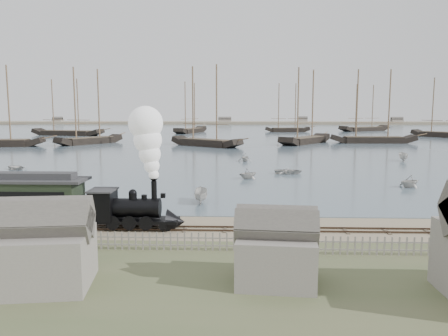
{
  "coord_description": "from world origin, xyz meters",
  "views": [
    {
      "loc": [
        0.13,
        -33.87,
        8.91
      ],
      "look_at": [
        -1.41,
        7.0,
        3.5
      ],
      "focal_mm": 35.0,
      "sensor_mm": 36.0,
      "label": 1
    }
  ],
  "objects": [
    {
      "name": "ground",
      "position": [
        0.0,
        0.0,
        0.0
      ],
      "size": [
        600.0,
        600.0,
        0.0
      ],
      "primitive_type": "plane",
      "color": "tan",
      "rests_on": "ground"
    },
    {
      "name": "harbor_water",
      "position": [
        0.0,
        170.0,
        0.03
      ],
      "size": [
        600.0,
        336.0,
        0.06
      ],
      "primitive_type": "cube",
      "color": "#4A5A6A",
      "rests_on": "ground"
    },
    {
      "name": "rail_track",
      "position": [
        0.0,
        -2.0,
        0.04
      ],
      "size": [
        120.0,
        1.8,
        0.16
      ],
      "color": "#3B2B20",
      "rests_on": "ground"
    },
    {
      "name": "picket_fence_west",
      "position": [
        -6.5,
        -7.0,
        0.0
      ],
      "size": [
        19.0,
        0.1,
        1.2
      ],
      "primitive_type": null,
      "color": "gray",
      "rests_on": "ground"
    },
    {
      "name": "picket_fence_east",
      "position": [
        12.5,
        -7.5,
        0.0
      ],
      "size": [
        15.0,
        0.1,
        1.2
      ],
      "primitive_type": null,
      "color": "gray",
      "rests_on": "ground"
    },
    {
      "name": "shed_left",
      "position": [
        -10.0,
        -13.0,
        0.0
      ],
      "size": [
        5.0,
        4.0,
        4.1
      ],
      "primitive_type": null,
      "color": "gray",
      "rests_on": "ground"
    },
    {
      "name": "shed_mid",
      "position": [
        2.0,
        -12.0,
        0.0
      ],
      "size": [
        4.0,
        3.5,
        3.6
      ],
      "primitive_type": null,
      "color": "gray",
      "rests_on": "ground"
    },
    {
      "name": "far_spit",
      "position": [
        0.0,
        250.0,
        0.0
      ],
      "size": [
        500.0,
        20.0,
        1.8
      ],
      "primitive_type": "cube",
      "color": "tan",
      "rests_on": "ground"
    },
    {
      "name": "locomotive",
      "position": [
        -7.01,
        -2.0,
        4.12
      ],
      "size": [
        7.14,
        2.67,
        8.9
      ],
      "color": "black",
      "rests_on": "ground"
    },
    {
      "name": "beached_dinghy",
      "position": [
        2.73,
        -0.02,
        0.45
      ],
      "size": [
        3.84,
        4.85,
        0.91
      ],
      "primitive_type": "imported",
      "rotation": [
        0.0,
        0.0,
        1.74
      ],
      "color": "#B9B6B0",
      "rests_on": "ground"
    },
    {
      "name": "rowboat_1",
      "position": [
        1.13,
        22.44,
        0.78
      ],
      "size": [
        3.5,
        3.59,
        1.44
      ],
      "primitive_type": "imported",
      "rotation": [
        0.0,
        0.0,
        2.2
      ],
      "color": "#B9B6B0",
      "rests_on": "harbor_water"
    },
    {
      "name": "rowboat_2",
      "position": [
        -3.7,
        7.49,
        0.71
      ],
      "size": [
        3.43,
        1.44,
        1.3
      ],
      "primitive_type": "imported",
      "rotation": [
        0.0,
        0.0,
        3.19
      ],
      "color": "#B9B6B0",
      "rests_on": "harbor_water"
    },
    {
      "name": "rowboat_3",
      "position": [
        6.89,
        27.1,
        0.47
      ],
      "size": [
        2.98,
        4.04,
        0.81
      ],
      "primitive_type": "imported",
      "rotation": [
        0.0,
        0.0,
        1.52
      ],
      "color": "#B9B6B0",
      "rests_on": "harbor_water"
    },
    {
      "name": "rowboat_4",
      "position": [
        19.76,
        16.73,
        0.81
      ],
      "size": [
        3.51,
        3.67,
        1.5
      ],
      "primitive_type": "imported",
      "rotation": [
        0.0,
        0.0,
        5.22
      ],
      "color": "#B9B6B0",
      "rests_on": "harbor_water"
    },
    {
      "name": "rowboat_5",
      "position": [
        28.82,
        43.67,
        0.79
      ],
      "size": [
        3.98,
        2.22,
        1.45
      ],
      "primitive_type": "imported",
      "rotation": [
        0.0,
        0.0,
        2.92
      ],
      "color": "#B9B6B0",
      "rests_on": "harbor_water"
    },
    {
      "name": "rowboat_6",
      "position": [
        -33.98,
        30.27,
        0.41
      ],
      "size": [
        3.89,
        4.18,
        0.71
      ],
      "primitive_type": "imported",
      "rotation": [
        0.0,
        0.0,
        4.14
      ],
      "color": "#B9B6B0",
      "rests_on": "harbor_water"
    },
    {
      "name": "rowboat_7",
      "position": [
        0.97,
        42.07,
        0.77
      ],
      "size": [
        3.17,
        2.9,
        1.42
      ],
      "primitive_type": "imported",
      "rotation": [
        0.0,
        0.0,
        6.05
      ],
      "color": "#B9B6B0",
      "rests_on": "harbor_water"
    },
    {
      "name": "schooner_1",
      "position": [
        -39.96,
        80.63,
        10.06
      ],
      "size": [
        14.41,
        18.81,
        20.0
      ],
      "primitive_type": null,
      "rotation": [
        0.0,
        0.0,
        0.99
      ],
      "color": "black",
      "rests_on": "harbor_water"
    },
    {
      "name": "schooner_2",
      "position": [
        -8.47,
        74.5,
        10.06
      ],
      "size": [
        19.27,
        16.48,
        20.0
      ],
      "primitive_type": null,
      "rotation": [
        0.0,
        0.0,
        -0.66
      ],
      "color": "black",
      "rests_on": "harbor_water"
    },
    {
      "name": "schooner_3",
      "position": [
        17.68,
        84.29,
        10.06
      ],
      "size": [
        17.06,
        21.47,
        20.0
      ],
      "primitive_type": null,
      "rotation": [
        0.0,
        0.0,
        0.97
      ],
      "color": "black",
      "rests_on": "harbor_water"
    },
    {
      "name": "schooner_4",
      "position": [
        36.5,
        86.81,
        10.06
      ],
      "size": [
        22.65,
        5.6,
        20.0
      ],
      "primitive_type": null,
      "rotation": [
        0.0,
        0.0,
        0.02
      ],
      "color": "black",
      "rests_on": "harbor_water"
    },
    {
      "name": "schooner_5",
      "position": [
        67.97,
        113.71,
        10.06
      ],
      "size": [
        17.39,
        20.96,
        20.0
      ],
      "primitive_type": null,
      "rotation": [
        0.0,
        0.0,
        -0.93
      ],
      "color": "black",
      "rests_on": "harbor_water"
    },
    {
      "name": "schooner_6",
      "position": [
        -61.51,
        119.79,
        10.06
      ],
      "size": [
        27.56,
        12.46,
        20.0
      ],
      "primitive_type": null,
      "rotation": [
        0.0,
        0.0,
        -0.24
      ],
      "color": "black",
      "rests_on": "harbor_water"
    },
    {
      "name": "schooner_7",
      "position": [
        -19.66,
        139.59,
        10.06
      ],
      "size": [
        12.03,
        22.75,
        20.0
      ],
      "primitive_type": null,
      "rotation": [
        0.0,
        0.0,
        1.24
      ],
      "color": "black",
      "rests_on": "harbor_water"
    },
    {
      "name": "schooner_8",
      "position": [
        19.58,
        147.4,
        10.06
      ],
      "size": [
        18.52,
        6.13,
        20.0
      ],
      "primitive_type": null,
      "rotation": [
        0.0,
        0.0,
        0.11
      ],
      "color": "black",
      "rests_on": "harbor_water"
    },
    {
      "name": "schooner_9",
      "position": [
        53.84,
        157.58,
        10.06
      ],
      "size": [
        25.14,
        18.63,
        20.0
      ],
      "primitive_type": null,
      "rotation": [
        0.0,
        0.0,
        0.55
      ],
      "color": "black",
      "rests_on": "harbor_water"
    }
  ]
}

